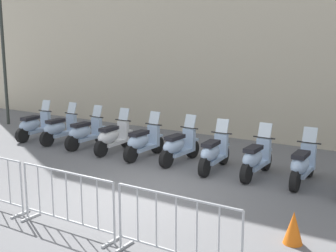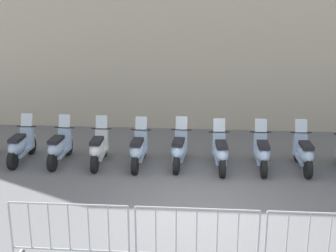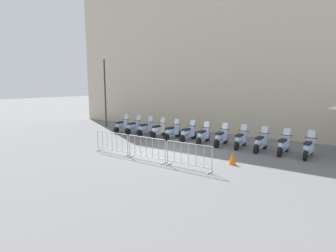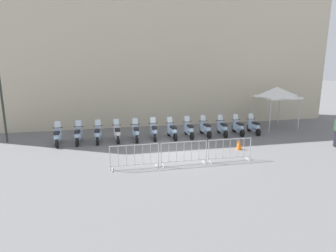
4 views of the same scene
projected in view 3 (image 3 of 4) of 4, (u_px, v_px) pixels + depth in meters
ground_plane at (172, 151)px, 13.73m from camera, size 120.00×120.00×0.00m
building_facade at (229, 39)px, 18.66m from camera, size 28.04×2.97×13.26m
motorcycle_0 at (121, 126)px, 18.99m from camera, size 0.56×1.72×1.24m
motorcycle_1 at (133, 127)px, 18.45m from camera, size 0.56×1.72×1.24m
motorcycle_2 at (145, 129)px, 17.82m from camera, size 0.56×1.73×1.24m
motorcycle_3 at (158, 130)px, 17.19m from camera, size 0.56×1.72×1.24m
motorcycle_4 at (172, 132)px, 16.55m from camera, size 0.56×1.72×1.24m
motorcycle_5 at (187, 134)px, 16.03m from camera, size 0.56×1.73×1.24m
motorcycle_6 at (203, 136)px, 15.30m from camera, size 0.56×1.72×1.24m
motorcycle_7 at (221, 138)px, 14.75m from camera, size 0.56×1.72×1.24m
motorcycle_8 at (240, 140)px, 14.18m from camera, size 0.56×1.72×1.24m
motorcycle_9 at (260, 143)px, 13.51m from camera, size 0.56×1.73×1.24m
motorcycle_10 at (283, 145)px, 12.90m from camera, size 0.56×1.73×1.24m
motorcycle_11 at (308, 149)px, 12.28m from camera, size 0.56×1.73×1.24m
barrier_segment_0 at (112, 143)px, 13.15m from camera, size 2.11×0.48×1.07m
barrier_segment_1 at (146, 149)px, 11.92m from camera, size 2.11×0.48×1.07m
barrier_segment_2 at (189, 156)px, 10.70m from camera, size 2.11×0.48×1.07m
street_lamp at (105, 85)px, 21.25m from camera, size 0.36×0.36×5.61m
traffic_cone at (232, 158)px, 11.31m from camera, size 0.32×0.32×0.55m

